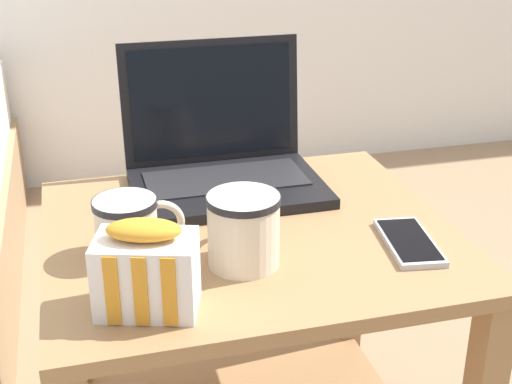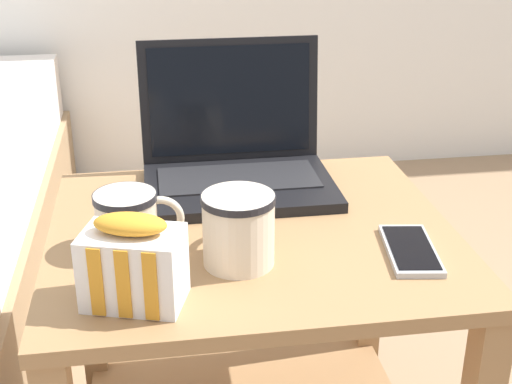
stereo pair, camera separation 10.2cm
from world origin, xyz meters
TOP-DOWN VIEW (x-y plane):
  - bedside_table at (0.00, 0.00)m, footprint 0.61×0.54m
  - laptop at (0.00, 0.18)m, footprint 0.32×0.25m
  - mug_front_left at (-0.18, -0.03)m, footprint 0.13×0.09m
  - mug_front_right at (-0.03, -0.10)m, footprint 0.10×0.14m
  - snack_bag at (-0.18, -0.18)m, footprint 0.14×0.11m
  - cell_phone at (0.21, -0.11)m, footprint 0.09×0.15m

SIDE VIEW (x-z plane):
  - bedside_table at x=0.00m, z-range 0.08..0.63m
  - cell_phone at x=0.21m, z-range 0.55..0.56m
  - mug_front_left at x=-0.18m, z-range 0.56..0.64m
  - laptop at x=0.00m, z-range 0.48..0.72m
  - snack_bag at x=-0.18m, z-range 0.55..0.67m
  - mug_front_right at x=-0.03m, z-range 0.56..0.66m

